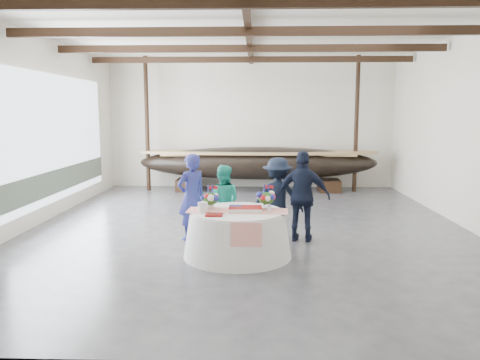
{
  "coord_description": "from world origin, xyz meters",
  "views": [
    {
      "loc": [
        0.16,
        -10.66,
        2.65
      ],
      "look_at": [
        -0.17,
        -0.85,
        1.23
      ],
      "focal_mm": 35.0,
      "sensor_mm": 36.0,
      "label": 1
    }
  ],
  "objects": [
    {
      "name": "tabletop_items",
      "position": [
        -0.2,
        -2.15,
        1.0
      ],
      "size": [
        1.87,
        0.95,
        0.4
      ],
      "color": "red",
      "rests_on": "banquet_table"
    },
    {
      "name": "guest_man_right",
      "position": [
        1.14,
        -1.18,
        0.94
      ],
      "size": [
        1.17,
        0.68,
        1.88
      ],
      "primitive_type": "imported",
      "rotation": [
        0.0,
        0.0,
        2.93
      ],
      "color": "black",
      "rests_on": "ground"
    },
    {
      "name": "wall_right",
      "position": [
        5.0,
        0.0,
        2.25
      ],
      "size": [
        0.02,
        12.0,
        4.5
      ],
      "primitive_type": "cube",
      "color": "silver",
      "rests_on": "ground"
    },
    {
      "name": "wall_front",
      "position": [
        0.0,
        -6.0,
        2.25
      ],
      "size": [
        10.0,
        0.02,
        4.5
      ],
      "primitive_type": "cube",
      "color": "silver",
      "rests_on": "ground"
    },
    {
      "name": "wall_left",
      "position": [
        -5.0,
        0.0,
        2.25
      ],
      "size": [
        0.02,
        12.0,
        4.5
      ],
      "primitive_type": "cube",
      "color": "silver",
      "rests_on": "ground"
    },
    {
      "name": "pavilion_structure",
      "position": [
        0.0,
        0.86,
        4.0
      ],
      "size": [
        9.8,
        11.76,
        4.5
      ],
      "color": "black",
      "rests_on": "ground"
    },
    {
      "name": "guest_man_left",
      "position": [
        0.64,
        -0.87,
        0.85
      ],
      "size": [
        1.11,
        0.65,
        1.71
      ],
      "primitive_type": "imported",
      "rotation": [
        0.0,
        0.0,
        3.13
      ],
      "color": "black",
      "rests_on": "ground"
    },
    {
      "name": "ceiling",
      "position": [
        0.0,
        0.0,
        4.5
      ],
      "size": [
        10.0,
        12.0,
        0.01
      ],
      "primitive_type": "cube",
      "color": "white",
      "rests_on": "wall_back"
    },
    {
      "name": "wall_back",
      "position": [
        0.0,
        6.0,
        2.25
      ],
      "size": [
        10.0,
        0.02,
        4.5
      ],
      "primitive_type": "cube",
      "color": "silver",
      "rests_on": "ground"
    },
    {
      "name": "longboat_display",
      "position": [
        0.24,
        5.06,
        0.96
      ],
      "size": [
        8.03,
        1.61,
        1.51
      ],
      "color": "black",
      "rests_on": "ground"
    },
    {
      "name": "guest_woman_teal",
      "position": [
        -0.53,
        -0.97,
        0.78
      ],
      "size": [
        0.81,
        0.66,
        1.56
      ],
      "primitive_type": "imported",
      "rotation": [
        0.0,
        0.0,
        3.05
      ],
      "color": "#22B299",
      "rests_on": "ground"
    },
    {
      "name": "floor",
      "position": [
        0.0,
        0.0,
        0.0
      ],
      "size": [
        10.0,
        12.0,
        0.01
      ],
      "primitive_type": "cube",
      "color": "#3D3D42",
      "rests_on": "ground"
    },
    {
      "name": "guest_woman_blue",
      "position": [
        -1.17,
        -1.12,
        0.91
      ],
      "size": [
        0.78,
        0.75,
        1.81
      ],
      "primitive_type": "imported",
      "rotation": [
        0.0,
        0.0,
        3.83
      ],
      "color": "navy",
      "rests_on": "ground"
    },
    {
      "name": "open_bay",
      "position": [
        -4.95,
        1.0,
        1.83
      ],
      "size": [
        0.03,
        7.0,
        3.2
      ],
      "color": "silver",
      "rests_on": "ground"
    },
    {
      "name": "banquet_table",
      "position": [
        -0.17,
        -2.25,
        0.43
      ],
      "size": [
        2.0,
        2.0,
        0.86
      ],
      "color": "white",
      "rests_on": "ground"
    }
  ]
}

